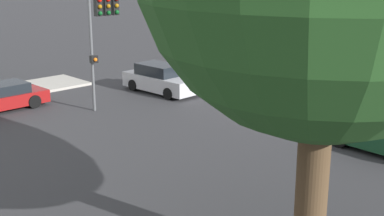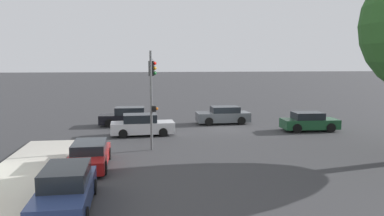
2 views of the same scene
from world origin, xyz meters
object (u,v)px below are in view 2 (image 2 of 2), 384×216
at_px(crossing_car_0, 142,125).
at_px(crossing_car_2, 223,115).
at_px(traffic_signal, 152,78).
at_px(crossing_car_1, 128,117).
at_px(parked_car_1, 66,190).
at_px(crossing_car_3, 309,122).
at_px(parked_car_0, 89,155).

relative_size(crossing_car_0, crossing_car_2, 1.01).
relative_size(traffic_signal, crossing_car_1, 1.29).
bearing_deg(parked_car_1, crossing_car_2, 149.43).
bearing_deg(crossing_car_1, crossing_car_3, 164.17).
bearing_deg(crossing_car_3, traffic_signal, -159.68).
relative_size(crossing_car_3, parked_car_1, 0.89).
height_order(crossing_car_0, parked_car_1, parked_car_1).
xyz_separation_m(traffic_signal, crossing_car_3, (-12.08, -4.11, -3.61)).
bearing_deg(parked_car_1, crossing_car_0, 166.70).
bearing_deg(traffic_signal, parked_car_1, -105.33).
relative_size(traffic_signal, crossing_car_2, 1.31).
xyz_separation_m(crossing_car_2, crossing_car_3, (-5.85, 4.12, -0.02)).
height_order(crossing_car_3, parked_car_0, crossing_car_3).
height_order(traffic_signal, crossing_car_0, traffic_signal).
height_order(traffic_signal, crossing_car_3, traffic_signal).
distance_m(crossing_car_1, parked_car_0, 12.32).
height_order(crossing_car_1, crossing_car_3, crossing_car_1).
relative_size(crossing_car_2, parked_car_1, 0.94).
distance_m(crossing_car_3, parked_car_0, 17.34).
relative_size(traffic_signal, parked_car_1, 1.24).
bearing_deg(crossing_car_3, parked_car_1, -137.52).
bearing_deg(crossing_car_2, parked_car_0, 50.35).
bearing_deg(crossing_car_0, parked_car_1, -104.24).
distance_m(parked_car_0, parked_car_1, 5.48).
height_order(crossing_car_1, parked_car_1, parked_car_1).
xyz_separation_m(traffic_signal, crossing_car_2, (-6.23, -8.23, -3.59)).
distance_m(crossing_car_3, parked_car_1, 20.50).
relative_size(traffic_signal, crossing_car_0, 1.30).
relative_size(crossing_car_0, crossing_car_1, 0.99).
xyz_separation_m(crossing_car_0, crossing_car_3, (-12.76, -0.05, -0.03)).
height_order(crossing_car_1, parked_car_0, crossing_car_1).
xyz_separation_m(crossing_car_2, parked_car_1, (9.64, 17.55, 0.01)).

